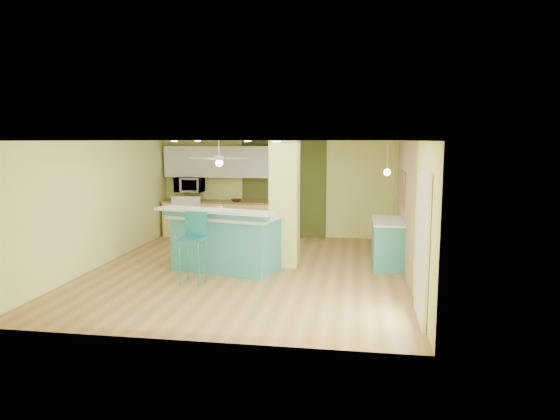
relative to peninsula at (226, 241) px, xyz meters
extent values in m
cube|color=olive|center=(0.43, 0.03, -0.58)|extent=(6.00, 7.00, 0.01)
cube|color=white|center=(0.43, 0.03, 1.93)|extent=(6.00, 7.00, 0.01)
cube|color=#DFE178|center=(0.43, 3.54, 0.68)|extent=(6.00, 0.01, 2.50)
cube|color=#DFE178|center=(0.43, -3.47, 0.68)|extent=(6.00, 0.01, 2.50)
cube|color=#DFE178|center=(-2.58, 0.03, 0.68)|extent=(0.01, 7.00, 2.50)
cube|color=#DFE178|center=(3.43, 0.03, 0.68)|extent=(0.01, 7.00, 2.50)
cube|color=#917753|center=(3.42, 0.63, 0.68)|extent=(0.02, 3.40, 2.50)
cube|color=#495321|center=(0.63, 3.52, 0.68)|extent=(2.20, 0.02, 2.50)
cube|color=silver|center=(0.63, 3.49, 0.43)|extent=(0.82, 0.05, 2.00)
cube|color=white|center=(3.40, -2.27, 0.48)|extent=(0.04, 1.08, 2.10)
cube|color=#C1C95D|center=(1.08, 0.53, 0.68)|extent=(0.55, 0.55, 2.50)
cube|color=#E3D377|center=(-0.87, 3.23, -0.12)|extent=(3.20, 0.60, 0.90)
cube|color=brown|center=(-0.87, 3.23, 0.35)|extent=(3.25, 0.63, 0.04)
cube|color=white|center=(-1.82, 3.23, -0.12)|extent=(0.76, 0.64, 0.90)
cube|color=black|center=(-1.82, 2.90, -0.15)|extent=(0.59, 0.02, 0.50)
cube|color=white|center=(-1.82, 2.93, 0.42)|extent=(0.76, 0.06, 0.18)
cube|color=silver|center=(-0.87, 3.35, 1.38)|extent=(3.20, 0.34, 0.80)
imported|color=silver|center=(-1.82, 3.23, 0.78)|extent=(0.70, 0.48, 0.39)
cylinder|color=white|center=(-0.67, 2.03, 1.73)|extent=(0.03, 0.03, 0.40)
cylinder|color=white|center=(-0.67, 2.03, 1.53)|extent=(0.24, 0.24, 0.10)
sphere|color=white|center=(-0.67, 2.03, 1.41)|extent=(0.18, 0.18, 0.18)
cylinder|color=white|center=(3.08, 0.78, 1.62)|extent=(0.01, 0.01, 0.62)
sphere|color=white|center=(3.08, 0.78, 1.31)|extent=(0.14, 0.14, 0.14)
cube|color=brown|center=(3.39, 0.83, 0.98)|extent=(0.03, 0.90, 0.70)
cube|color=teal|center=(0.01, 0.02, -0.06)|extent=(2.10, 1.39, 1.02)
cube|color=beige|center=(0.01, 0.02, 0.47)|extent=(2.24, 1.53, 0.06)
cube|color=teal|center=(-0.10, -0.42, 0.58)|extent=(2.15, 0.67, 0.15)
cube|color=beige|center=(-0.10, -0.42, 0.64)|extent=(2.37, 1.01, 0.05)
cylinder|color=teal|center=(-0.52, -1.17, -0.18)|extent=(0.03, 0.03, 0.79)
cylinder|color=teal|center=(-0.17, -1.20, -0.18)|extent=(0.03, 0.03, 0.79)
cylinder|color=teal|center=(-0.49, -0.82, -0.18)|extent=(0.03, 0.03, 0.79)
cylinder|color=teal|center=(-0.14, -0.85, -0.18)|extent=(0.03, 0.03, 0.79)
cube|color=teal|center=(-0.33, -1.01, 0.23)|extent=(0.45, 0.45, 0.03)
cube|color=teal|center=(-0.32, -0.82, 0.46)|extent=(0.42, 0.07, 0.44)
cube|color=teal|center=(3.13, 0.82, -0.13)|extent=(0.57, 1.38, 0.89)
cube|color=white|center=(3.13, 0.82, 0.34)|extent=(0.61, 1.44, 0.04)
imported|color=#3C2918|center=(-0.55, 3.17, 0.40)|extent=(0.32, 0.32, 0.07)
cylinder|color=gold|center=(-0.14, 0.10, 0.58)|extent=(0.14, 0.14, 0.15)
camera|label=1|loc=(2.47, -9.23, 1.94)|focal=32.00mm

